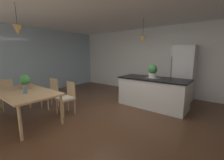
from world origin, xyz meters
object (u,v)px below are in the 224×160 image
potted_plant_on_island (153,71)px  potted_plant_on_table (25,82)px  dining_table (25,94)px  kitchen_island (153,92)px  chair_far_right (67,97)px  chair_far_left (51,92)px  chair_window_end (7,93)px  vase_on_dining_table (25,90)px  refrigerator (183,73)px

potted_plant_on_island → potted_plant_on_table: size_ratio=1.11×
dining_table → potted_plant_on_island: bearing=55.6°
dining_table → kitchen_island: size_ratio=0.91×
potted_plant_on_table → dining_table: bearing=-27.8°
dining_table → potted_plant_on_island: size_ratio=4.64×
chair_far_right → kitchen_island: bearing=51.6°
chair_far_left → chair_window_end: same height
potted_plant_on_island → vase_on_dining_table: potted_plant_on_island is taller
potted_plant_on_island → vase_on_dining_table: size_ratio=2.52×
chair_far_right → vase_on_dining_table: size_ratio=5.44×
chair_window_end → chair_far_right: same height
chair_far_right → refrigerator: refrigerator is taller
refrigerator → potted_plant_on_table: bearing=-124.3°
chair_far_right → chair_window_end: bearing=-153.1°
refrigerator → potted_plant_on_table: 4.93m
potted_plant_on_table → vase_on_dining_table: 0.50m
chair_far_right → vase_on_dining_table: vase_on_dining_table is taller
potted_plant_on_table → vase_on_dining_table: potted_plant_on_table is taller
kitchen_island → vase_on_dining_table: size_ratio=12.85×
potted_plant_on_island → kitchen_island: bearing=0.0°
chair_far_left → kitchen_island: size_ratio=0.42×
chair_far_left → potted_plant_on_island: (2.40, 2.00, 0.64)m
chair_far_left → potted_plant_on_table: size_ratio=2.38×
refrigerator → dining_table: bearing=-121.2°
dining_table → refrigerator: (2.54, 4.20, 0.29)m
chair_window_end → refrigerator: (3.85, 4.20, 0.49)m
chair_far_left → potted_plant_on_table: bearing=-76.2°
vase_on_dining_table → chair_window_end: bearing=177.8°
chair_far_right → potted_plant_on_island: 2.61m
chair_window_end → chair_far_right: bearing=26.9°
dining_table → refrigerator: bearing=58.8°
refrigerator → potted_plant_on_island: 1.44m
potted_plant_on_island → chair_window_end: bearing=-138.7°
chair_window_end → refrigerator: 5.71m
chair_far_right → refrigerator: bearing=57.5°
kitchen_island → chair_far_right: bearing=-128.4°
chair_far_right → refrigerator: (2.12, 3.32, 0.49)m
chair_far_left → refrigerator: 4.48m
dining_table → potted_plant_on_island: (1.97, 2.88, 0.44)m
chair_far_right → potted_plant_on_table: (-0.66, -0.76, 0.45)m
vase_on_dining_table → chair_far_right: bearing=77.1°
chair_far_right → vase_on_dining_table: (-0.21, -0.94, 0.34)m
chair_far_left → vase_on_dining_table: size_ratio=5.44×
potted_plant_on_table → potted_plant_on_island: bearing=51.3°
chair_far_left → chair_far_right: 0.85m
dining_table → kitchen_island: bearing=55.1°
chair_far_left → refrigerator: (2.97, 3.32, 0.49)m
chair_far_right → potted_plant_on_island: size_ratio=2.16×
dining_table → chair_far_right: chair_far_right is taller
potted_plant_on_table → vase_on_dining_table: bearing=-22.0°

